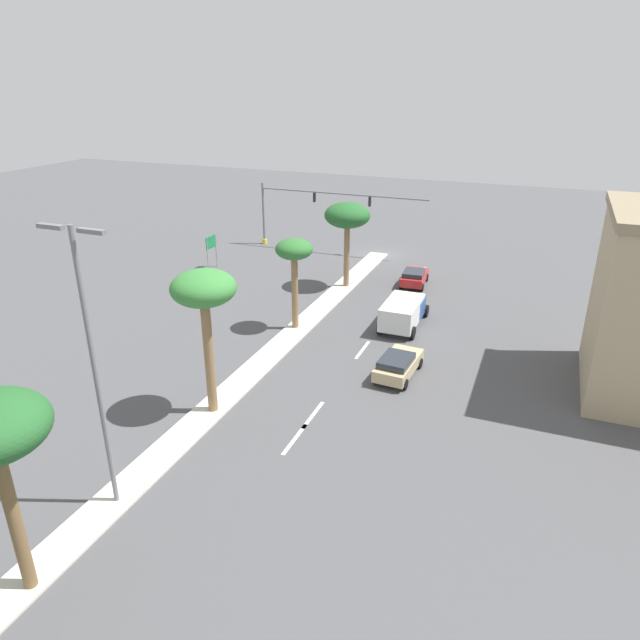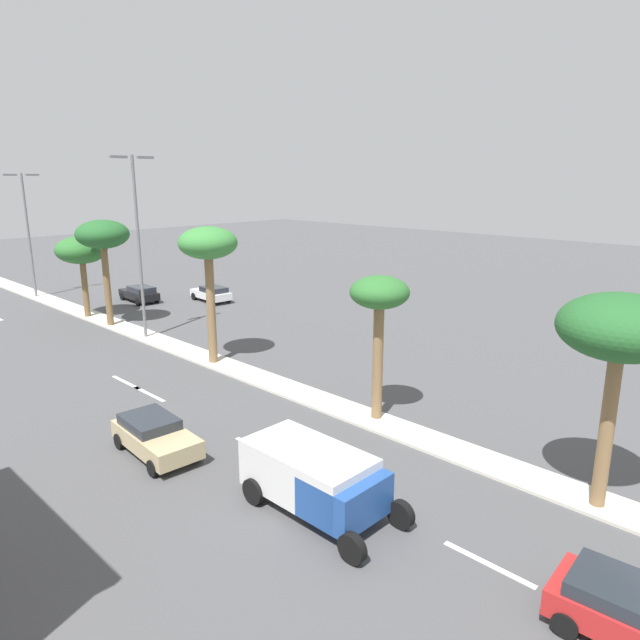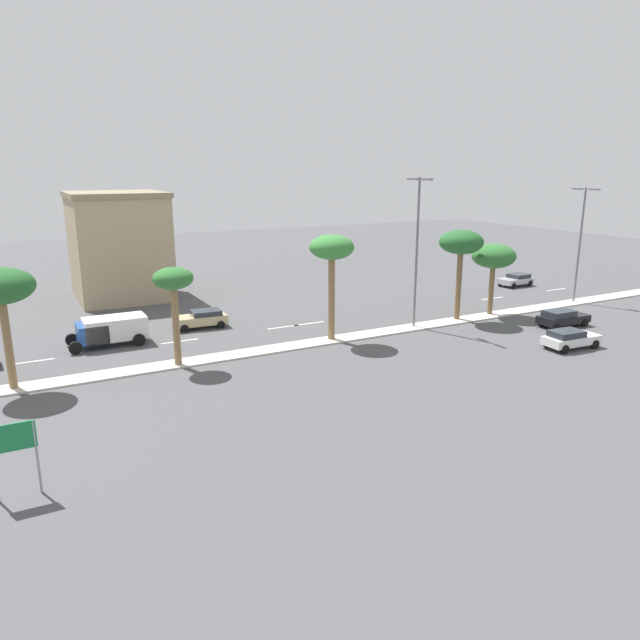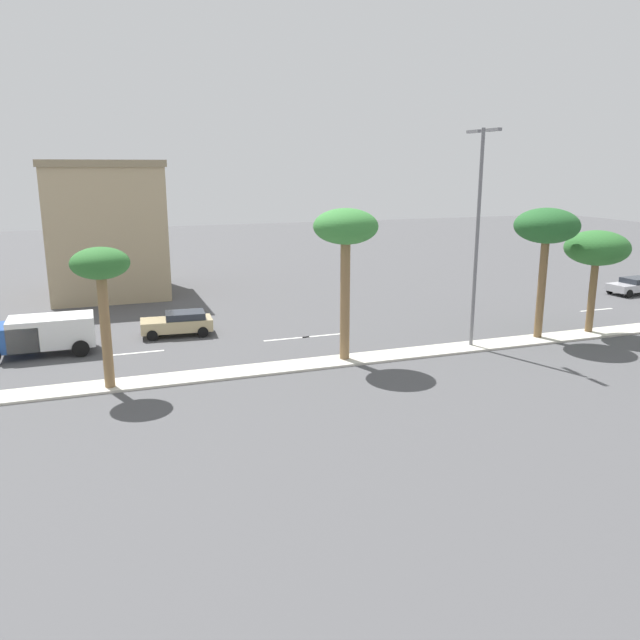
% 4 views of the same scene
% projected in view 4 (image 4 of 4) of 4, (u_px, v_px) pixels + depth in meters
% --- Properties ---
extents(ground_plane, '(160.00, 160.00, 0.00)m').
position_uv_depth(ground_plane, '(378.00, 358.00, 33.56)').
color(ground_plane, '#4C4C4F').
extents(median_curb, '(1.80, 86.62, 0.12)m').
position_uv_depth(median_curb, '(529.00, 340.00, 36.69)').
color(median_curb, beige).
rests_on(median_curb, ground).
extents(lane_stripe_center, '(0.20, 2.80, 0.01)m').
position_uv_depth(lane_stripe_center, '(138.00, 353.00, 34.45)').
color(lane_stripe_center, silver).
rests_on(lane_stripe_center, ground).
extents(lane_stripe_rear, '(0.20, 2.80, 0.01)m').
position_uv_depth(lane_stripe_rear, '(287.00, 339.00, 37.22)').
color(lane_stripe_rear, silver).
rests_on(lane_stripe_rear, ground).
extents(lane_stripe_left, '(0.20, 2.80, 0.01)m').
position_uv_depth(lane_stripe_left, '(324.00, 335.00, 38.00)').
color(lane_stripe_left, silver).
rests_on(lane_stripe_left, ground).
extents(lane_stripe_near, '(0.20, 2.80, 0.01)m').
position_uv_depth(lane_stripe_near, '(596.00, 310.00, 44.71)').
color(lane_stripe_near, silver).
rests_on(lane_stripe_near, ground).
extents(commercial_building, '(9.96, 8.81, 10.37)m').
position_uv_depth(commercial_building, '(106.00, 228.00, 49.41)').
color(commercial_building, tan).
rests_on(commercial_building, ground).
extents(palm_tree_rear, '(2.56, 2.56, 6.40)m').
position_uv_depth(palm_tree_rear, '(101.00, 271.00, 27.57)').
color(palm_tree_rear, olive).
rests_on(palm_tree_rear, median_curb).
extents(palm_tree_front, '(3.27, 3.27, 7.79)m').
position_uv_depth(palm_tree_front, '(346.00, 232.00, 31.50)').
color(palm_tree_front, olive).
rests_on(palm_tree_front, median_curb).
extents(palm_tree_inboard, '(3.75, 3.75, 6.14)m').
position_uv_depth(palm_tree_inboard, '(597.00, 249.00, 37.30)').
color(palm_tree_inboard, brown).
rests_on(palm_tree_inboard, median_curb).
extents(palm_tree_outboard, '(3.65, 3.65, 7.53)m').
position_uv_depth(palm_tree_outboard, '(547.00, 228.00, 35.76)').
color(palm_tree_outboard, brown).
rests_on(palm_tree_outboard, median_curb).
extents(street_lamp_mid, '(2.90, 0.24, 11.76)m').
position_uv_depth(street_lamp_mid, '(478.00, 224.00, 33.98)').
color(street_lamp_mid, slate).
rests_on(street_lamp_mid, median_curb).
extents(sedan_silver_trailing, '(2.24, 3.99, 1.30)m').
position_uv_depth(sedan_silver_trailing, '(633.00, 285.00, 50.06)').
color(sedan_silver_trailing, '#B2B2B7').
rests_on(sedan_silver_trailing, ground).
extents(sedan_tan_leading, '(2.24, 4.30, 1.41)m').
position_uv_depth(sedan_tan_leading, '(178.00, 323.00, 37.90)').
color(sedan_tan_leading, tan).
rests_on(sedan_tan_leading, ground).
extents(box_truck, '(2.57, 5.52, 2.05)m').
position_uv_depth(box_truck, '(43.00, 333.00, 33.95)').
color(box_truck, '#234C99').
rests_on(box_truck, ground).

